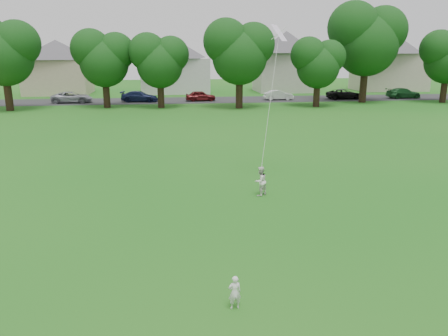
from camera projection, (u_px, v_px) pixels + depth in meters
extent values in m
plane|color=#155D15|center=(203.00, 263.00, 12.76)|extent=(160.00, 160.00, 0.00)
cube|color=#2D2D30|center=(177.00, 100.00, 52.97)|extent=(90.00, 7.00, 0.01)
imported|color=silver|center=(235.00, 292.00, 10.39)|extent=(0.34, 0.24, 0.86)
imported|color=silver|center=(260.00, 181.00, 18.44)|extent=(0.78, 0.76, 1.27)
plane|color=white|center=(279.00, 33.00, 19.44)|extent=(0.95, 1.03, 0.71)
cylinder|color=white|center=(270.00, 102.00, 18.90)|extent=(0.01, 0.01, 6.48)
cylinder|color=black|center=(8.00, 93.00, 43.82)|extent=(0.75, 0.75, 3.58)
cylinder|color=black|center=(106.00, 93.00, 46.13)|extent=(0.71, 0.71, 3.14)
cylinder|color=black|center=(161.00, 94.00, 46.01)|extent=(0.70, 0.70, 2.99)
cylinder|color=black|center=(239.00, 91.00, 45.64)|extent=(0.74, 0.74, 3.53)
cylinder|color=black|center=(317.00, 93.00, 46.88)|extent=(0.68, 0.68, 2.84)
cylinder|color=black|center=(364.00, 83.00, 50.56)|extent=(0.81, 0.81, 4.37)
cylinder|color=black|center=(444.00, 89.00, 50.60)|extent=(0.71, 0.71, 3.17)
imported|color=gray|center=(72.00, 97.00, 50.43)|extent=(4.60, 2.17, 1.27)
imported|color=#141C41|center=(139.00, 96.00, 51.33)|extent=(4.49, 2.32, 1.25)
imported|color=#5D1215|center=(201.00, 96.00, 52.18)|extent=(3.67, 1.66, 1.22)
imported|color=silver|center=(279.00, 95.00, 53.30)|extent=(3.58, 1.32, 1.17)
imported|color=black|center=(344.00, 94.00, 54.28)|extent=(4.43, 2.21, 1.21)
imported|color=#1D5727|center=(403.00, 93.00, 55.19)|extent=(4.46, 2.05, 1.26)
cube|color=#C0B090|center=(59.00, 77.00, 60.06)|extent=(8.29, 7.10, 4.67)
pyramid|color=#4E4A50|center=(55.00, 40.00, 58.77)|extent=(11.95, 11.95, 2.57)
cube|color=silver|center=(175.00, 75.00, 61.92)|extent=(9.40, 6.62, 4.80)
pyramid|color=#4E4A50|center=(174.00, 39.00, 60.59)|extent=(13.56, 13.56, 2.64)
cube|color=#BCB8A9|center=(285.00, 72.00, 63.69)|extent=(8.46, 6.96, 5.50)
pyramid|color=#4E4A50|center=(287.00, 31.00, 62.17)|extent=(12.20, 12.20, 3.03)
cube|color=#BDB29D|center=(389.00, 72.00, 65.58)|extent=(9.88, 6.40, 5.42)
pyramid|color=#4E4A50|center=(393.00, 32.00, 64.08)|extent=(14.26, 14.26, 2.98)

